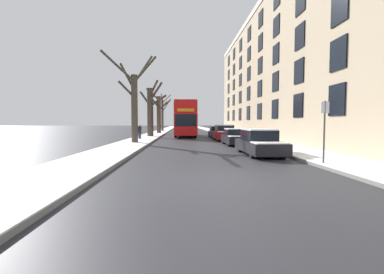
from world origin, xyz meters
TOP-DOWN VIEW (x-y plane):
  - ground_plane at (0.00, 0.00)m, footprint 320.00×320.00m
  - sidewalk_left at (-5.31, 53.00)m, footprint 2.80×130.00m
  - sidewalk_right at (5.31, 53.00)m, footprint 2.80×130.00m
  - terrace_facade_right at (11.20, 20.91)m, footprint 9.10×40.13m
  - bare_tree_left_0 at (-5.19, 13.37)m, footprint 4.21×2.73m
  - bare_tree_left_1 at (-5.05, 23.32)m, footprint 3.52×3.39m
  - bare_tree_left_2 at (-4.97, 32.90)m, footprint 4.06×3.10m
  - bare_tree_left_3 at (-5.03, 42.99)m, footprint 2.15×4.49m
  - double_decker_bus at (-0.92, 25.22)m, footprint 2.61×10.34m
  - parked_car_0 at (2.84, 6.11)m, footprint 1.72×4.48m
  - parked_car_1 at (2.84, 12.32)m, footprint 1.69×3.97m
  - parked_car_2 at (2.84, 17.42)m, footprint 1.83×4.16m
  - parked_car_3 at (2.84, 22.55)m, footprint 1.81×3.91m
  - oncoming_van at (-1.86, 44.66)m, footprint 2.04×4.99m
  - pedestrian_left_sidewalk at (-5.53, 18.11)m, footprint 0.34×0.34m
  - street_sign_post at (4.21, 2.19)m, footprint 0.32×0.07m

SIDE VIEW (x-z plane):
  - ground_plane at x=0.00m, z-range 0.00..0.00m
  - sidewalk_left at x=-5.31m, z-range 0.00..0.16m
  - sidewalk_right at x=5.31m, z-range 0.00..0.16m
  - parked_car_1 at x=2.84m, z-range -0.04..1.24m
  - parked_car_3 at x=2.84m, z-range -0.05..1.31m
  - parked_car_0 at x=2.84m, z-range -0.06..1.34m
  - parked_car_2 at x=2.84m, z-range -0.07..1.49m
  - pedestrian_left_sidewalk at x=-5.53m, z-range 0.08..1.66m
  - oncoming_van at x=-1.86m, z-range 0.09..2.30m
  - street_sign_post at x=4.21m, z-range 0.19..2.76m
  - double_decker_bus at x=-0.92m, z-range 0.28..4.55m
  - bare_tree_left_1 at x=-5.05m, z-range -0.17..6.76m
  - bare_tree_left_2 at x=-4.97m, z-range -0.32..6.98m
  - bare_tree_left_0 at x=-5.19m, z-range -0.27..7.21m
  - bare_tree_left_3 at x=-5.03m, z-range -0.09..7.42m
  - terrace_facade_right at x=11.20m, z-range 0.00..14.59m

